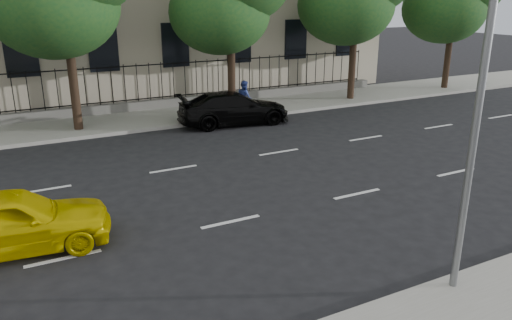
{
  "coord_description": "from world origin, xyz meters",
  "views": [
    {
      "loc": [
        -4.71,
        -7.95,
        5.47
      ],
      "look_at": [
        0.98,
        3.0,
        1.35
      ],
      "focal_mm": 35.0,
      "sensor_mm": 36.0,
      "label": 1
    }
  ],
  "objects": [
    {
      "name": "pedestrian_far",
      "position": [
        5.28,
        12.4,
        0.94
      ],
      "size": [
        0.64,
        0.8,
        1.57
      ],
      "primitive_type": "imported",
      "rotation": [
        0.0,
        0.0,
        1.51
      ],
      "color": "#33469A",
      "rests_on": "far_sidewalk"
    },
    {
      "name": "lane_markings",
      "position": [
        0.0,
        4.75,
        0.01
      ],
      "size": [
        49.6,
        4.62,
        0.01
      ],
      "primitive_type": null,
      "color": "silver",
      "rests_on": "ground"
    },
    {
      "name": "far_sidewalk",
      "position": [
        0.0,
        14.0,
        0.07
      ],
      "size": [
        60.0,
        4.0,
        0.15
      ],
      "primitive_type": "cube",
      "color": "gray",
      "rests_on": "ground"
    },
    {
      "name": "iron_fence",
      "position": [
        0.0,
        15.7,
        0.65
      ],
      "size": [
        30.0,
        0.5,
        2.2
      ],
      "color": "slate",
      "rests_on": "far_sidewalk"
    },
    {
      "name": "ground",
      "position": [
        0.0,
        0.0,
        0.0
      ],
      "size": [
        120.0,
        120.0,
        0.0
      ],
      "primitive_type": "plane",
      "color": "black",
      "rests_on": "ground"
    },
    {
      "name": "yellow_taxi",
      "position": [
        -4.92,
        3.37,
        0.72
      ],
      "size": [
        4.41,
        2.15,
        1.45
      ],
      "primitive_type": "imported",
      "rotation": [
        0.0,
        0.0,
        1.47
      ],
      "color": "#D5BD02",
      "rests_on": "ground"
    },
    {
      "name": "street_light",
      "position": [
        2.5,
        -1.77,
        5.15
      ],
      "size": [
        0.25,
        3.32,
        8.05
      ],
      "color": "slate",
      "rests_on": "near_sidewalk"
    },
    {
      "name": "black_sedan",
      "position": [
        4.31,
        11.5,
        0.71
      ],
      "size": [
        5.11,
        2.54,
        1.43
      ],
      "primitive_type": "imported",
      "rotation": [
        0.0,
        0.0,
        1.46
      ],
      "color": "black",
      "rests_on": "ground"
    }
  ]
}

